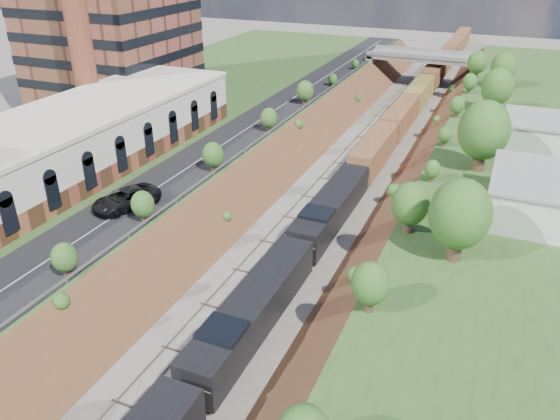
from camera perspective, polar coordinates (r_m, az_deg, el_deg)
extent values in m
cube|color=#335121|center=(86.82, -15.39, 7.07)|extent=(44.00, 180.00, 5.00)
cube|color=brown|center=(76.64, -1.98, 3.39)|extent=(10.00, 180.00, 10.00)
cube|color=brown|center=(70.94, 14.34, 0.49)|extent=(10.00, 180.00, 10.00)
cube|color=gray|center=(73.71, 3.95, 2.42)|extent=(1.58, 180.00, 0.18)
cube|color=gray|center=(72.34, 7.83, 1.73)|extent=(1.58, 180.00, 0.18)
cube|color=black|center=(76.70, -5.11, 7.37)|extent=(8.00, 180.00, 0.10)
cube|color=#99999E|center=(74.77, -2.33, 7.34)|extent=(0.06, 171.00, 0.30)
cube|color=brown|center=(67.40, -23.61, 3.29)|extent=(14.00, 62.00, 2.20)
cube|color=silver|center=(66.29, -24.12, 5.85)|extent=(14.00, 62.00, 4.30)
cube|color=silver|center=(65.56, -24.51, 7.80)|extent=(14.30, 62.30, 0.50)
cube|color=gray|center=(132.08, 9.61, 14.53)|extent=(1.50, 8.00, 6.20)
cube|color=gray|center=(128.70, 19.81, 13.04)|extent=(1.50, 8.00, 6.20)
cube|color=gray|center=(129.27, 14.82, 15.18)|extent=(24.00, 8.00, 1.00)
cube|color=gray|center=(125.24, 14.54, 15.23)|extent=(24.00, 0.30, 0.80)
cube|color=gray|center=(133.01, 15.17, 15.80)|extent=(24.00, 0.30, 0.80)
cube|color=silver|center=(60.45, 25.38, 1.23)|extent=(9.00, 12.00, 4.00)
cube|color=silver|center=(81.15, 25.08, 7.33)|extent=(8.00, 10.00, 3.60)
cylinder|color=#473323|center=(49.84, 17.79, -3.61)|extent=(1.30, 1.30, 2.62)
ellipsoid|color=#335C20|center=(48.39, 18.30, -0.39)|extent=(5.25, 5.25, 6.30)
cylinder|color=#473323|center=(46.16, -24.82, -8.64)|extent=(0.66, 0.66, 1.22)
ellipsoid|color=#335C20|center=(45.39, -25.18, -7.12)|extent=(2.45, 2.45, 2.94)
cube|color=black|center=(46.33, -2.74, -10.33)|extent=(3.27, 19.62, 3.28)
cube|color=black|center=(62.71, 5.45, 0.24)|extent=(3.27, 19.62, 3.28)
cube|color=brown|center=(129.25, 15.78, 13.54)|extent=(3.27, 121.45, 3.92)
imported|color=black|center=(58.61, -15.80, 1.16)|extent=(5.61, 7.84, 1.98)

